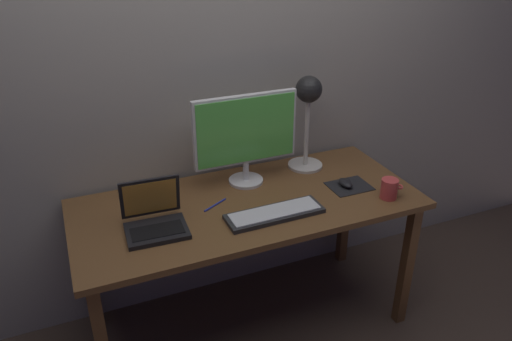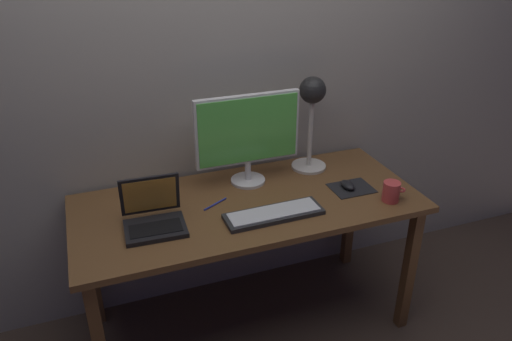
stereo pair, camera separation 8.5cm
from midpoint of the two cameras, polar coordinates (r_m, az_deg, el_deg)
ground_plane at (r=2.74m, az=0.17°, el=-17.03°), size 4.80×4.80×0.00m
back_wall at (r=2.43m, az=-3.15°, el=12.48°), size 4.80×0.06×2.60m
desk at (r=2.34m, az=0.19°, el=-5.25°), size 1.60×0.70×0.74m
monitor at (r=2.35m, az=0.08°, el=4.26°), size 0.51×0.17×0.45m
keyboard_main at (r=2.18m, az=3.20°, el=-5.02°), size 0.44×0.15×0.03m
laptop at (r=2.13m, az=-10.70°, el=-4.78°), size 0.26×0.24×0.21m
desk_lamp at (r=2.49m, az=7.44°, el=7.42°), size 0.18×0.18×0.49m
mousepad at (r=2.45m, az=11.94°, el=-2.01°), size 0.20×0.16×0.00m
mouse at (r=2.44m, az=11.52°, el=-1.65°), size 0.06×0.10×0.03m
coffee_mug at (r=2.37m, az=16.36°, el=-2.35°), size 0.11×0.08×0.10m
pen at (r=2.27m, az=-3.65°, el=-3.89°), size 0.13×0.07×0.01m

